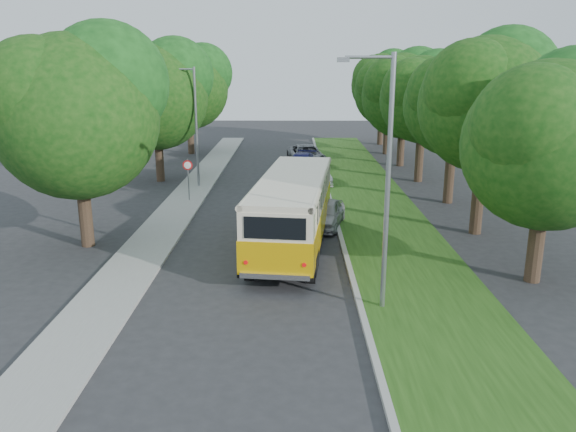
{
  "coord_description": "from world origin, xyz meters",
  "views": [
    {
      "loc": [
        1.38,
        -19.21,
        7.67
      ],
      "look_at": [
        1.22,
        3.48,
        1.5
      ],
      "focal_mm": 35.0,
      "sensor_mm": 36.0,
      "label": 1
    }
  ],
  "objects_px": {
    "lamppost_far": "(195,123)",
    "vintage_bus": "(293,212)",
    "car_white": "(317,175)",
    "car_silver": "(325,214)",
    "car_blue": "(301,163)",
    "lamppost_near": "(385,177)",
    "car_grey": "(306,155)"
  },
  "relations": [
    {
      "from": "car_silver",
      "to": "car_white",
      "type": "bearing_deg",
      "value": 103.9
    },
    {
      "from": "lamppost_near",
      "to": "car_blue",
      "type": "distance_m",
      "value": 24.4
    },
    {
      "from": "lamppost_far",
      "to": "car_grey",
      "type": "height_order",
      "value": "lamppost_far"
    },
    {
      "from": "car_white",
      "to": "car_grey",
      "type": "xyz_separation_m",
      "value": [
        -0.49,
        7.34,
        0.14
      ]
    },
    {
      "from": "lamppost_far",
      "to": "car_silver",
      "type": "distance_m",
      "value": 12.34
    },
    {
      "from": "vintage_bus",
      "to": "car_silver",
      "type": "xyz_separation_m",
      "value": [
        1.57,
        3.08,
        -0.92
      ]
    },
    {
      "from": "car_blue",
      "to": "car_silver",
      "type": "bearing_deg",
      "value": -75.03
    },
    {
      "from": "car_blue",
      "to": "car_grey",
      "type": "distance_m",
      "value": 2.79
    },
    {
      "from": "car_blue",
      "to": "car_grey",
      "type": "bearing_deg",
      "value": 92.3
    },
    {
      "from": "lamppost_near",
      "to": "vintage_bus",
      "type": "bearing_deg",
      "value": 113.4
    },
    {
      "from": "lamppost_far",
      "to": "car_blue",
      "type": "distance_m",
      "value": 9.4
    },
    {
      "from": "lamppost_far",
      "to": "car_grey",
      "type": "relative_size",
      "value": 1.36
    },
    {
      "from": "lamppost_far",
      "to": "car_white",
      "type": "distance_m",
      "value": 8.51
    },
    {
      "from": "lamppost_near",
      "to": "car_grey",
      "type": "relative_size",
      "value": 1.45
    },
    {
      "from": "vintage_bus",
      "to": "car_blue",
      "type": "xyz_separation_m",
      "value": [
        0.65,
        17.6,
        -0.92
      ]
    },
    {
      "from": "lamppost_far",
      "to": "car_white",
      "type": "relative_size",
      "value": 1.98
    },
    {
      "from": "lamppost_far",
      "to": "vintage_bus",
      "type": "distance_m",
      "value": 13.78
    },
    {
      "from": "car_white",
      "to": "lamppost_near",
      "type": "bearing_deg",
      "value": -97.1
    },
    {
      "from": "vintage_bus",
      "to": "car_blue",
      "type": "bearing_deg",
      "value": 94.67
    },
    {
      "from": "car_grey",
      "to": "car_blue",
      "type": "bearing_deg",
      "value": -106.21
    },
    {
      "from": "vintage_bus",
      "to": "car_grey",
      "type": "distance_m",
      "value": 20.4
    },
    {
      "from": "lamppost_near",
      "to": "car_grey",
      "type": "xyz_separation_m",
      "value": [
        -1.69,
        26.78,
        -3.6
      ]
    },
    {
      "from": "car_silver",
      "to": "car_white",
      "type": "height_order",
      "value": "car_silver"
    },
    {
      "from": "vintage_bus",
      "to": "car_white",
      "type": "relative_size",
      "value": 2.81
    },
    {
      "from": "car_silver",
      "to": "car_blue",
      "type": "height_order",
      "value": "car_silver"
    },
    {
      "from": "lamppost_far",
      "to": "car_blue",
      "type": "height_order",
      "value": "lamppost_far"
    },
    {
      "from": "lamppost_near",
      "to": "car_white",
      "type": "relative_size",
      "value": 2.12
    },
    {
      "from": "car_silver",
      "to": "lamppost_near",
      "type": "bearing_deg",
      "value": -68.86
    },
    {
      "from": "car_white",
      "to": "car_grey",
      "type": "distance_m",
      "value": 7.36
    },
    {
      "from": "lamppost_far",
      "to": "vintage_bus",
      "type": "bearing_deg",
      "value": -63.1
    },
    {
      "from": "lamppost_near",
      "to": "car_white",
      "type": "distance_m",
      "value": 19.83
    },
    {
      "from": "vintage_bus",
      "to": "car_grey",
      "type": "bearing_deg",
      "value": 93.72
    }
  ]
}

